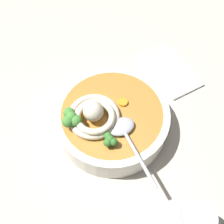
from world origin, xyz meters
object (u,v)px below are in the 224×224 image
at_px(drinking_glass, 191,223).
at_px(folded_napkin, 170,71).
at_px(noodle_pile, 94,115).
at_px(soup_spoon, 124,132).
at_px(soup_bowl, 112,119).

distance_m(drinking_glass, folded_napkin, 0.42).
distance_m(noodle_pile, soup_spoon, 0.08).
bearing_deg(noodle_pile, soup_bowl, 61.46).
bearing_deg(folded_napkin, soup_spoon, -83.70).
height_order(noodle_pile, drinking_glass, noodle_pile).
bearing_deg(soup_bowl, drinking_glass, -20.59).
relative_size(noodle_pile, soup_spoon, 0.77).
bearing_deg(soup_bowl, folded_napkin, 84.36).
distance_m(soup_spoon, folded_napkin, 0.28).
bearing_deg(soup_spoon, drinking_glass, 8.26).
distance_m(soup_bowl, drinking_glass, 0.28).
xyz_separation_m(soup_spoon, drinking_glass, (0.21, -0.07, -0.02)).
relative_size(drinking_glass, folded_napkin, 0.66).
relative_size(soup_bowl, noodle_pile, 2.07).
distance_m(soup_bowl, noodle_pile, 0.07).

